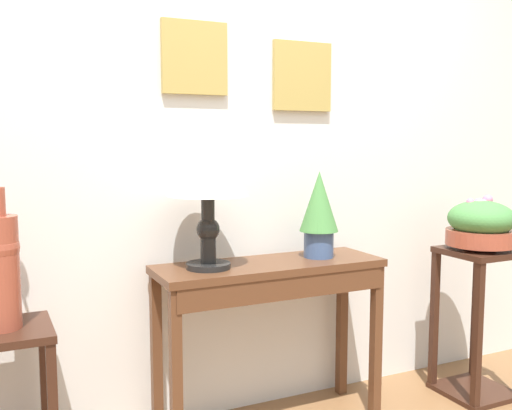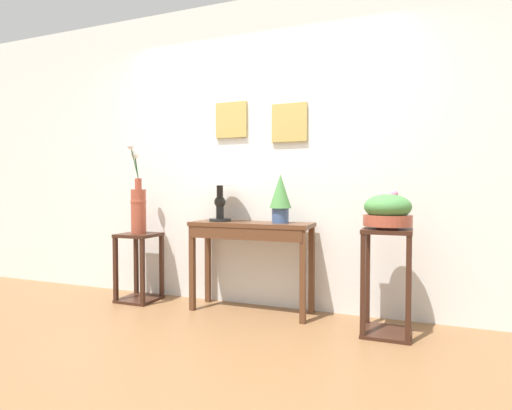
# 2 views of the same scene
# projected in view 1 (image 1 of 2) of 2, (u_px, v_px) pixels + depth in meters

# --- Properties ---
(back_wall_with_art) EXTENTS (9.00, 0.13, 2.80)m
(back_wall_with_art) POSITION_uv_depth(u_px,v_px,m) (243.00, 128.00, 2.82)
(back_wall_with_art) COLOR silver
(back_wall_with_art) RESTS_ON ground
(console_table) EXTENTS (1.06, 0.36, 0.78)m
(console_table) POSITION_uv_depth(u_px,v_px,m) (272.00, 292.00, 2.65)
(console_table) COLOR #56331E
(console_table) RESTS_ON ground
(table_lamp) EXTENTS (0.35, 0.35, 0.56)m
(table_lamp) POSITION_uv_depth(u_px,v_px,m) (208.00, 174.00, 2.49)
(table_lamp) COLOR black
(table_lamp) RESTS_ON console_table
(potted_plant_on_console) EXTENTS (0.18, 0.18, 0.41)m
(potted_plant_on_console) POSITION_uv_depth(u_px,v_px,m) (319.00, 210.00, 2.75)
(potted_plant_on_console) COLOR #3D5684
(potted_plant_on_console) RESTS_ON console_table
(pedestal_stand_right) EXTENTS (0.35, 0.35, 0.78)m
(pedestal_stand_right) POSITION_uv_depth(u_px,v_px,m) (477.00, 322.00, 3.04)
(pedestal_stand_right) COLOR #381E14
(pedestal_stand_right) RESTS_ON ground
(planter_bowl_wide_right) EXTENTS (0.35, 0.35, 0.28)m
(planter_bowl_wide_right) POSITION_uv_depth(u_px,v_px,m) (481.00, 225.00, 2.98)
(planter_bowl_wide_right) COLOR #9E4733
(planter_bowl_wide_right) RESTS_ON pedestal_stand_right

